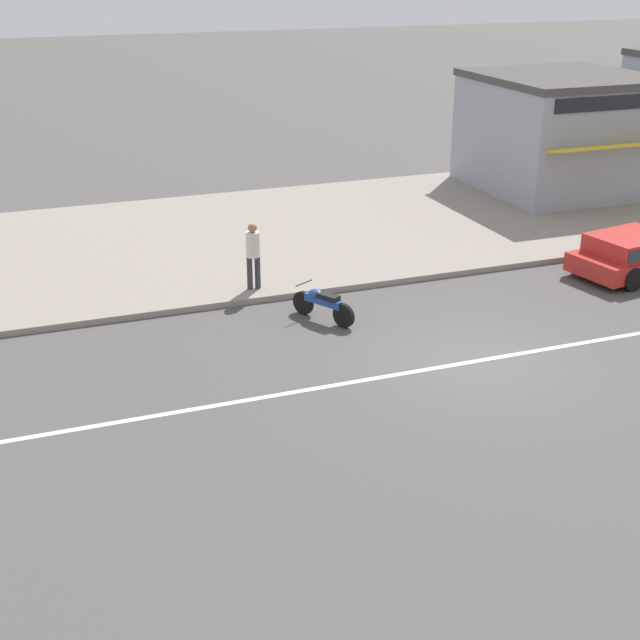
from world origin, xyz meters
name	(u,v)px	position (x,y,z in m)	size (l,w,h in m)	color
ground_plane	(477,361)	(0.00, 0.00, 0.00)	(160.00, 160.00, 0.00)	#4C4947
lane_centre_stripe	(477,361)	(0.00, 0.00, 0.00)	(50.40, 0.14, 0.01)	silver
kerb_strip	(315,230)	(0.00, 9.70, 0.07)	(68.00, 10.00, 0.15)	gray
hatchback_red_1	(636,253)	(6.51, 3.27, 0.59)	(3.96, 2.31, 1.10)	red
motorcycle_0	(322,303)	(-2.22, 3.18, 0.42)	(1.00, 1.59, 0.80)	black
pedestrian_by_shop	(253,251)	(-3.20, 5.34, 1.12)	(0.34, 0.34, 1.66)	#333338
shopfront_mid_block	(561,132)	(9.60, 11.34, 2.09)	(5.47, 6.38, 3.87)	#999EA8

